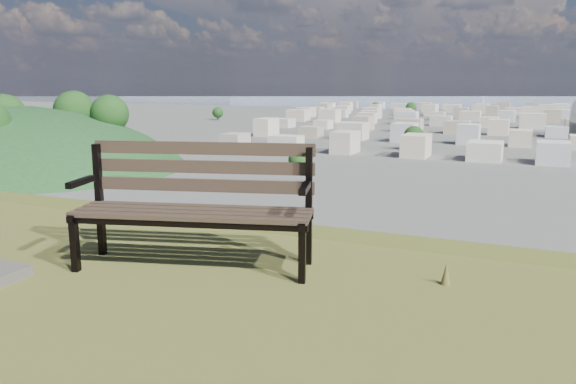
% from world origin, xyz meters
% --- Properties ---
extents(park_bench, '(2.09, 1.14, 1.04)m').
position_xyz_m(park_bench, '(0.34, 2.86, 25.59)').
color(park_bench, '#3A2A21').
rests_on(park_bench, hilltop_mesa).
extents(city_blocks, '(395.00, 361.00, 7.00)m').
position_xyz_m(city_blocks, '(0.00, 394.44, 3.50)').
color(city_blocks, beige).
rests_on(city_blocks, ground).
extents(city_trees, '(406.52, 387.20, 9.98)m').
position_xyz_m(city_trees, '(-26.39, 319.00, 4.83)').
color(city_trees, '#2F2517').
rests_on(city_trees, ground).
extents(bay_water, '(2400.00, 700.00, 0.12)m').
position_xyz_m(bay_water, '(0.00, 900.00, 0.00)').
color(bay_water, '#7F8EA2').
rests_on(bay_water, ground).
extents(far_hills, '(2050.00, 340.00, 60.00)m').
position_xyz_m(far_hills, '(-60.92, 1402.93, 25.47)').
color(far_hills, '#868FA6').
rests_on(far_hills, ground).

